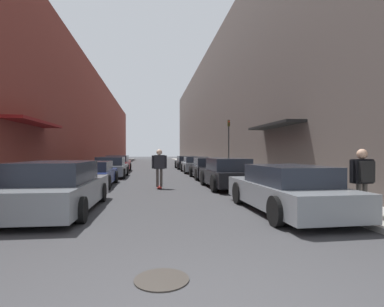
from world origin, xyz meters
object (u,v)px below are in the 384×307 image
object	(u,v)px
parked_car_left_0	(58,188)
parked_car_right_4	(187,163)
parked_car_left_1	(94,174)
traffic_light	(229,140)
parked_car_left_3	(118,164)
manhole_cover	(162,279)
parked_car_left_2	(111,168)
parked_car_right_1	(227,174)
parked_car_right_0	(286,190)
pedestrian	(363,174)
parked_car_right_2	(209,168)
parked_car_right_3	(195,165)
skateboarder	(159,164)

from	to	relation	value
parked_car_left_0	parked_car_right_4	xyz separation A→B (m)	(5.86, 19.81, -0.05)
parked_car_left_1	traffic_light	xyz separation A→B (m)	(8.28, 6.65, 1.88)
parked_car_left_3	manhole_cover	size ratio (longest dim) A/B	6.58
parked_car_left_1	parked_car_left_2	size ratio (longest dim) A/B	1.12
parked_car_left_0	parked_car_right_1	distance (m)	7.40
parked_car_left_1	traffic_light	bearing A→B (deg)	38.78
parked_car_right_0	pedestrian	distance (m)	1.85
parked_car_left_0	pedestrian	distance (m)	7.76
manhole_cover	traffic_light	distance (m)	18.43
parked_car_right_2	manhole_cover	bearing A→B (deg)	-103.31
parked_car_right_2	pedestrian	world-z (taller)	pedestrian
parked_car_left_3	parked_car_right_3	distance (m)	6.32
manhole_cover	parked_car_right_1	bearing A→B (deg)	70.64
parked_car_left_2	pedestrian	world-z (taller)	pedestrian
parked_car_left_0	parked_car_right_3	bearing A→B (deg)	67.84
parked_car_right_4	traffic_light	xyz separation A→B (m)	(2.24, -7.07, 1.86)
skateboarder	manhole_cover	world-z (taller)	skateboarder
parked_car_left_2	parked_car_right_0	xyz separation A→B (m)	(6.10, -11.96, -0.00)
parked_car_left_1	skateboarder	bearing A→B (deg)	-22.83
parked_car_left_1	pedestrian	bearing A→B (deg)	-46.67
parked_car_left_2	parked_car_right_1	world-z (taller)	parked_car_right_1
parked_car_right_0	parked_car_left_2	bearing A→B (deg)	117.02
parked_car_right_1	traffic_light	distance (m)	8.71
parked_car_left_3	traffic_light	bearing A→B (deg)	-23.06
parked_car_left_1	pedestrian	size ratio (longest dim) A/B	2.85
parked_car_left_0	traffic_light	bearing A→B (deg)	57.54
parked_car_left_1	parked_car_right_3	size ratio (longest dim) A/B	1.07
parked_car_left_1	parked_car_right_4	bearing A→B (deg)	66.26
skateboarder	parked_car_right_3	bearing A→B (deg)	72.51
parked_car_left_0	pedestrian	bearing A→B (deg)	-15.13
parked_car_left_0	parked_car_left_3	distance (m)	16.25
parked_car_right_0	manhole_cover	bearing A→B (deg)	-132.42
parked_car_right_0	parked_car_right_3	xyz separation A→B (m)	(-0.14, 15.48, -0.00)
skateboarder	parked_car_right_1	bearing A→B (deg)	-5.67
parked_car_right_4	manhole_cover	bearing A→B (deg)	-97.50
parked_car_left_2	parked_car_right_4	size ratio (longest dim) A/B	0.91
parked_car_right_1	parked_car_right_4	size ratio (longest dim) A/B	0.93
parked_car_left_0	parked_car_left_1	world-z (taller)	parked_car_left_0
parked_car_left_3	parked_car_right_1	distance (m)	13.19
parked_car_left_1	skateboarder	size ratio (longest dim) A/B	2.59
pedestrian	manhole_cover	bearing A→B (deg)	-151.15
parked_car_left_1	parked_car_right_4	xyz separation A→B (m)	(6.03, 13.72, 0.02)
parked_car_left_2	parked_car_right_3	bearing A→B (deg)	30.63
parked_car_left_0	parked_car_right_2	bearing A→B (deg)	57.65
parked_car_right_1	manhole_cover	xyz separation A→B (m)	(-3.23, -9.20, -0.64)
parked_car_right_3	manhole_cover	xyz separation A→B (m)	(-3.30, -19.25, -0.60)
parked_car_right_3	skateboarder	bearing A→B (deg)	-107.49
manhole_cover	skateboarder	bearing A→B (deg)	88.63
parked_car_right_1	skateboarder	distance (m)	3.05
parked_car_left_1	parked_car_right_2	world-z (taller)	parked_car_right_2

